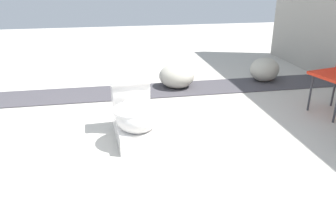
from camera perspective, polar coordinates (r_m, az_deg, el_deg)
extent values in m
plane|color=#B7B2A8|center=(2.92, -10.04, -6.76)|extent=(14.00, 14.00, 0.00)
cube|color=#423F44|center=(4.16, -3.53, 2.48)|extent=(0.56, 8.00, 0.01)
cube|color=white|center=(2.96, -5.74, -4.27)|extent=(0.62, 0.38, 0.17)
ellipsoid|color=white|center=(2.79, -5.54, -1.90)|extent=(0.46, 0.39, 0.28)
cylinder|color=white|center=(2.77, -5.58, -0.84)|extent=(0.42, 0.42, 0.03)
cube|color=white|center=(3.05, -6.55, 1.38)|extent=(0.20, 0.35, 0.30)
cube|color=white|center=(3.00, -6.68, 4.39)|extent=(0.23, 0.38, 0.04)
cylinder|color=silver|center=(3.00, -5.19, 4.95)|extent=(0.02, 0.02, 0.01)
cylinder|color=#38383D|center=(3.82, 23.56, 1.98)|extent=(0.02, 0.02, 0.40)
cylinder|color=#38383D|center=(4.06, 26.96, 2.54)|extent=(0.02, 0.02, 0.40)
ellipsoid|color=#ADA899|center=(4.72, 16.46, 5.97)|extent=(0.58, 0.58, 0.33)
ellipsoid|color=#ADA899|center=(4.25, 1.50, 5.06)|extent=(0.62, 0.62, 0.31)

